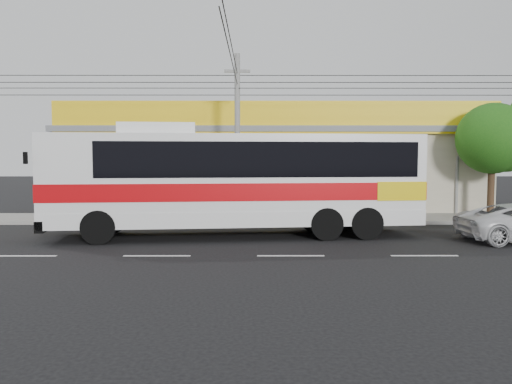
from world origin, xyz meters
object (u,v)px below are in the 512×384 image
coach_bus (241,177)px  tree_near (495,141)px  motorbike_red (67,208)px  motorbike_dark (119,203)px  utility_pole (237,84)px

coach_bus → tree_near: bearing=16.2°
motorbike_red → motorbike_dark: size_ratio=1.15×
coach_bus → motorbike_dark: coach_bus is taller
coach_bus → tree_near: (11.69, 4.74, 1.47)m
coach_bus → tree_near: 12.70m
motorbike_dark → tree_near: tree_near is taller
coach_bus → motorbike_dark: 8.79m
utility_pole → tree_near: size_ratio=6.22×
motorbike_dark → utility_pole: size_ratio=0.05×
motorbike_red → tree_near: size_ratio=0.36×
motorbike_red → motorbike_dark: bearing=-37.0°
motorbike_red → motorbike_dark: (1.74, 2.20, -0.00)m
tree_near → motorbike_dark: bearing=175.8°
coach_bus → tree_near: size_ratio=2.51×
coach_bus → motorbike_red: 8.95m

